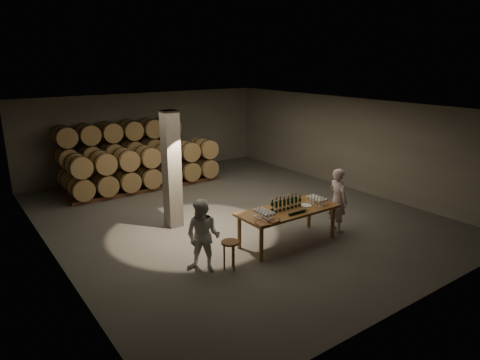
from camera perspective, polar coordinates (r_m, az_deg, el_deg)
room at (r=11.65m, az=-9.10°, el=1.32°), size 12.00×12.00×12.00m
tasting_table at (r=10.72m, az=6.41°, el=-4.38°), size 2.60×1.10×0.90m
barrel_stack_back at (r=16.41m, az=-15.55°, el=3.75°), size 4.70×0.95×2.31m
barrel_stack_front at (r=15.36m, az=-12.25°, el=1.74°), size 5.48×0.95×1.57m
bottle_cluster at (r=10.69m, az=6.18°, el=-3.22°), size 0.86×0.23×0.31m
lying_bottles at (r=10.38m, az=7.66°, el=-4.30°), size 0.59×0.07×0.07m
glass_cluster_left at (r=10.02m, az=3.26°, el=-4.33°), size 0.31×0.53×0.19m
glass_cluster_right at (r=11.16m, az=10.19°, el=-2.46°), size 0.31×0.53×0.18m
plate at (r=10.98m, az=8.76°, el=-3.36°), size 0.29×0.29×0.02m
notebook_near at (r=9.85m, az=4.53°, el=-5.48°), size 0.25×0.21×0.03m
notebook_corner at (r=9.68m, az=2.93°, el=-5.85°), size 0.27×0.32×0.03m
pen at (r=9.97m, az=5.14°, el=-5.29°), size 0.13×0.03×0.01m
stool at (r=9.45m, az=-1.32°, el=-8.86°), size 0.40×0.40×0.66m
person_man at (r=11.68m, az=12.90°, el=-2.61°), size 0.48×0.67×1.73m
person_woman at (r=9.31m, az=-4.94°, el=-7.47°), size 0.97×1.01×1.63m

